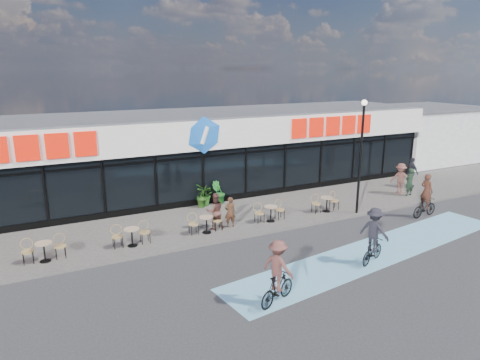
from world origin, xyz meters
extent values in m
plane|color=#28282B|center=(0.00, 0.00, 0.00)|extent=(120.00, 120.00, 0.00)
cube|color=#5F5854|center=(0.00, 4.50, 0.05)|extent=(44.00, 5.00, 0.10)
cube|color=#65A0BE|center=(4.00, -1.50, 0.01)|extent=(14.17, 4.13, 0.01)
cube|color=black|center=(0.00, 10.00, 1.50)|extent=(30.00, 6.00, 3.00)
cube|color=white|center=(0.00, 9.85, 3.75)|extent=(30.60, 6.30, 1.50)
cube|color=#47474C|center=(0.00, 10.00, 4.55)|extent=(30.60, 6.30, 0.10)
cube|color=navy|center=(0.00, 6.96, 3.05)|extent=(30.60, 0.08, 0.18)
cube|color=black|center=(0.00, 6.97, 2.65)|extent=(30.00, 0.06, 0.08)
cube|color=black|center=(0.00, 6.98, 0.20)|extent=(30.00, 0.10, 0.40)
cube|color=red|center=(-8.00, 6.70, 3.80)|extent=(5.63, 0.18, 1.10)
cube|color=red|center=(8.00, 6.70, 3.80)|extent=(5.63, 0.18, 1.10)
ellipsoid|color=blue|center=(0.00, 6.70, 3.80)|extent=(1.90, 0.24, 1.90)
cylinder|color=black|center=(-7.50, 6.97, 1.50)|extent=(0.10, 0.10, 3.00)
cylinder|color=black|center=(-5.00, 6.97, 1.50)|extent=(0.10, 0.10, 3.00)
cylinder|color=black|center=(-2.50, 6.97, 1.50)|extent=(0.10, 0.10, 3.00)
cylinder|color=black|center=(0.00, 6.97, 1.50)|extent=(0.10, 0.10, 3.00)
cylinder|color=black|center=(2.50, 6.97, 1.50)|extent=(0.10, 0.10, 3.00)
cylinder|color=black|center=(5.00, 6.97, 1.50)|extent=(0.10, 0.10, 3.00)
cylinder|color=black|center=(7.50, 6.97, 1.50)|extent=(0.10, 0.10, 3.00)
cylinder|color=black|center=(10.00, 6.97, 1.50)|extent=(0.10, 0.10, 3.00)
cylinder|color=black|center=(12.50, 6.97, 1.50)|extent=(0.10, 0.10, 3.00)
cylinder|color=black|center=(15.00, 6.97, 1.50)|extent=(0.10, 0.10, 3.00)
cube|color=white|center=(20.50, 11.00, 2.00)|extent=(9.00, 7.00, 4.00)
cube|color=#47474C|center=(20.50, 11.00, 4.05)|extent=(9.20, 7.20, 0.12)
cylinder|color=black|center=(6.28, 2.30, 2.75)|extent=(0.12, 0.12, 5.30)
sphere|color=#FFF2CC|center=(6.28, 2.30, 5.50)|extent=(0.28, 0.28, 0.28)
cylinder|color=tan|center=(-7.83, 3.12, 0.82)|extent=(0.60, 0.60, 0.04)
cylinder|color=black|center=(-7.83, 3.12, 0.47)|extent=(0.06, 0.06, 0.70)
cylinder|color=black|center=(-7.83, 3.12, 0.11)|extent=(0.40, 0.40, 0.02)
cylinder|color=tan|center=(-4.61, 3.12, 0.82)|extent=(0.60, 0.60, 0.04)
cylinder|color=black|center=(-4.61, 3.12, 0.47)|extent=(0.06, 0.06, 0.70)
cylinder|color=black|center=(-4.61, 3.12, 0.11)|extent=(0.40, 0.40, 0.02)
cylinder|color=tan|center=(-1.39, 3.12, 0.82)|extent=(0.60, 0.60, 0.04)
cylinder|color=black|center=(-1.39, 3.12, 0.47)|extent=(0.06, 0.06, 0.70)
cylinder|color=black|center=(-1.39, 3.12, 0.11)|extent=(0.40, 0.40, 0.02)
cylinder|color=tan|center=(1.83, 3.12, 0.82)|extent=(0.60, 0.60, 0.04)
cylinder|color=black|center=(1.83, 3.12, 0.47)|extent=(0.06, 0.06, 0.70)
cylinder|color=black|center=(1.83, 3.12, 0.11)|extent=(0.40, 0.40, 0.02)
cylinder|color=tan|center=(5.05, 3.12, 0.82)|extent=(0.60, 0.60, 0.04)
cylinder|color=black|center=(5.05, 3.12, 0.47)|extent=(0.06, 0.06, 0.70)
cylinder|color=black|center=(5.05, 3.12, 0.11)|extent=(0.40, 0.40, 0.02)
imported|color=#265B1A|center=(-0.03, 6.74, 0.69)|extent=(0.98, 1.11, 1.18)
imported|color=#234B15|center=(-0.23, 6.58, 0.66)|extent=(0.77, 0.73, 1.11)
imported|color=#1B5F1E|center=(0.74, 6.70, 0.71)|extent=(0.76, 0.65, 1.22)
imported|color=#3F2516|center=(-0.17, 3.32, 0.80)|extent=(0.55, 0.40, 1.40)
imported|color=#502F29|center=(-0.85, 3.41, 0.92)|extent=(0.87, 0.71, 1.65)
imported|color=brown|center=(10.80, 3.89, 0.97)|extent=(1.02, 1.29, 1.75)
imported|color=#22242B|center=(12.49, 4.65, 0.99)|extent=(0.50, 1.07, 1.79)
imported|color=black|center=(10.93, 3.33, 0.88)|extent=(0.59, 0.41, 1.57)
imported|color=black|center=(3.11, -2.17, 0.46)|extent=(1.60, 0.98, 0.93)
imported|color=black|center=(3.11, -2.17, 1.30)|extent=(0.99, 1.25, 1.69)
imported|color=black|center=(9.01, 0.58, 0.49)|extent=(1.67, 0.60, 0.98)
imported|color=#442318|center=(9.01, 0.58, 1.31)|extent=(0.46, 0.66, 1.72)
imported|color=black|center=(-1.55, -3.06, 0.49)|extent=(1.67, 1.05, 0.97)
imported|color=brown|center=(-1.55, -3.06, 1.27)|extent=(0.97, 1.21, 1.63)
camera|label=1|loc=(-7.82, -13.15, 7.02)|focal=32.00mm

